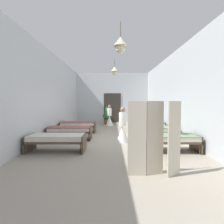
{
  "coord_description": "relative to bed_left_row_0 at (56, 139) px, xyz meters",
  "views": [
    {
      "loc": [
        -0.03,
        -7.76,
        1.68
      ],
      "look_at": [
        0.0,
        -0.66,
        1.27
      ],
      "focal_mm": 28.02,
      "sensor_mm": 36.0,
      "label": 1
    }
  ],
  "objects": [
    {
      "name": "bed_left_row_1",
      "position": [
        0.0,
        1.9,
        0.0
      ],
      "size": [
        1.9,
        0.84,
        0.57
      ],
      "color": "#473828",
      "rests_on": "ground"
    },
    {
      "name": "bed_left_row_2",
      "position": [
        0.0,
        3.8,
        0.0
      ],
      "size": [
        1.9,
        0.84,
        0.57
      ],
      "color": "#473828",
      "rests_on": "ground"
    },
    {
      "name": "bed_right_row_1",
      "position": [
        3.81,
        1.9,
        0.0
      ],
      "size": [
        1.9,
        0.84,
        0.57
      ],
      "color": "#473828",
      "rests_on": "ground"
    },
    {
      "name": "room_shell",
      "position": [
        1.91,
        3.23,
        1.61
      ],
      "size": [
        6.31,
        13.77,
        4.09
      ],
      "color": "silver",
      "rests_on": "ground"
    },
    {
      "name": "bed_left_row_0",
      "position": [
        0.0,
        0.0,
        0.0
      ],
      "size": [
        1.9,
        0.84,
        0.57
      ],
      "color": "#473828",
      "rests_on": "ground"
    },
    {
      "name": "nurse_mid_aisle",
      "position": [
        1.69,
        6.54,
        0.09
      ],
      "size": [
        0.52,
        0.52,
        1.49
      ],
      "rotation": [
        0.0,
        0.0,
        3.74
      ],
      "color": "white",
      "rests_on": "ground"
    },
    {
      "name": "bed_right_row_2",
      "position": [
        3.81,
        3.8,
        0.0
      ],
      "size": [
        1.9,
        0.84,
        0.57
      ],
      "color": "#473828",
      "rests_on": "ground"
    },
    {
      "name": "bed_right_row_0",
      "position": [
        3.81,
        0.0,
        0.0
      ],
      "size": [
        1.9,
        0.84,
        0.57
      ],
      "color": "#473828",
      "rests_on": "ground"
    },
    {
      "name": "privacy_screen",
      "position": [
        2.86,
        -1.94,
        0.41
      ],
      "size": [
        1.23,
        0.26,
        1.7
      ],
      "rotation": [
        0.0,
        0.0,
        0.28
      ],
      "color": "#BCB29E",
      "rests_on": "ground"
    },
    {
      "name": "potted_plant",
      "position": [
        1.48,
        7.27,
        0.44
      ],
      "size": [
        0.67,
        0.67,
        1.41
      ],
      "color": "brown",
      "rests_on": "ground"
    },
    {
      "name": "nurse_near_aisle",
      "position": [
        2.32,
        1.39,
        0.09
      ],
      "size": [
        0.52,
        0.52,
        1.49
      ],
      "rotation": [
        0.0,
        0.0,
        3.84
      ],
      "color": "white",
      "rests_on": "ground"
    },
    {
      "name": "ground_plane",
      "position": [
        1.91,
        1.9,
        -0.49
      ],
      "size": [
        6.51,
        14.17,
        0.1
      ],
      "primitive_type": "cube",
      "color": "#9E9384"
    }
  ]
}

